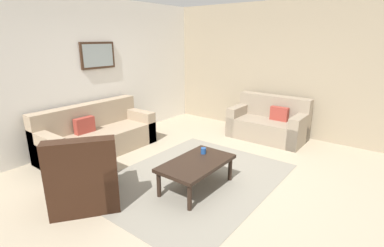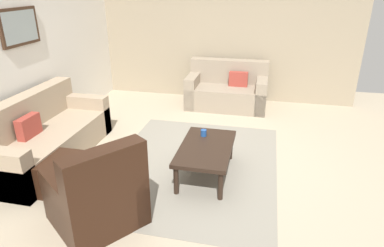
% 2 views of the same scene
% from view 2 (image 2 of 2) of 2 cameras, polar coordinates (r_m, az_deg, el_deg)
% --- Properties ---
extents(ground_plane, '(8.00, 8.00, 0.00)m').
position_cam_2_polar(ground_plane, '(4.61, 0.25, -7.10)').
color(ground_plane, tan).
extents(rear_partition, '(6.00, 0.12, 2.80)m').
position_cam_2_polar(rear_partition, '(5.28, -28.98, 10.27)').
color(rear_partition, silver).
rests_on(rear_partition, ground_plane).
extents(stone_feature_panel, '(0.12, 5.20, 2.80)m').
position_cam_2_polar(stone_feature_panel, '(7.00, 5.75, 15.47)').
color(stone_feature_panel, gray).
rests_on(stone_feature_panel, ground_plane).
extents(area_rug, '(2.85, 2.21, 0.01)m').
position_cam_2_polar(area_rug, '(4.61, 0.25, -7.06)').
color(area_rug, gray).
rests_on(area_rug, ground_plane).
extents(couch_main, '(2.10, 0.87, 0.88)m').
position_cam_2_polar(couch_main, '(5.12, -24.13, -2.27)').
color(couch_main, gray).
rests_on(couch_main, ground_plane).
extents(couch_loveseat, '(0.84, 1.53, 0.88)m').
position_cam_2_polar(couch_loveseat, '(6.71, 6.00, 5.50)').
color(couch_loveseat, gray).
rests_on(couch_loveseat, ground_plane).
extents(armchair_leather, '(1.12, 1.12, 0.95)m').
position_cam_2_polar(armchair_leather, '(3.56, -15.52, -12.24)').
color(armchair_leather, black).
rests_on(armchair_leather, ground_plane).
extents(ottoman, '(0.56, 0.56, 0.40)m').
position_cam_2_polar(ottoman, '(4.28, -20.32, -8.15)').
color(ottoman, black).
rests_on(ottoman, ground_plane).
extents(coffee_table, '(1.10, 0.64, 0.41)m').
position_cam_2_polar(coffee_table, '(4.24, 2.38, -4.47)').
color(coffee_table, black).
rests_on(coffee_table, ground_plane).
extents(cup, '(0.08, 0.08, 0.09)m').
position_cam_2_polar(cup, '(4.46, 1.98, -1.60)').
color(cup, '#1E478C').
rests_on(cup, coffee_table).
extents(framed_artwork, '(0.74, 0.04, 0.50)m').
position_cam_2_polar(framed_artwork, '(5.37, -27.18, 14.37)').
color(framed_artwork, '#382316').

